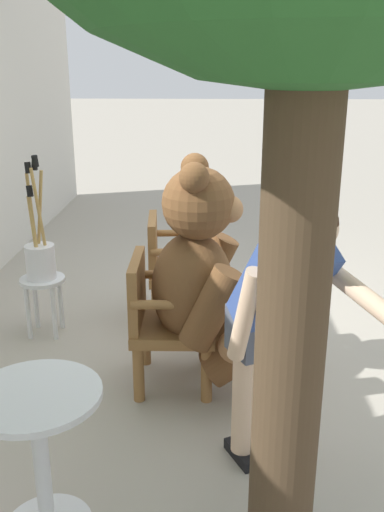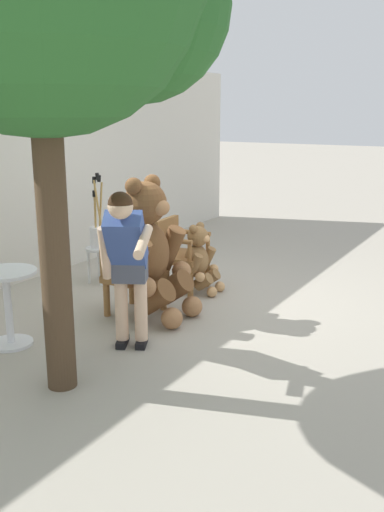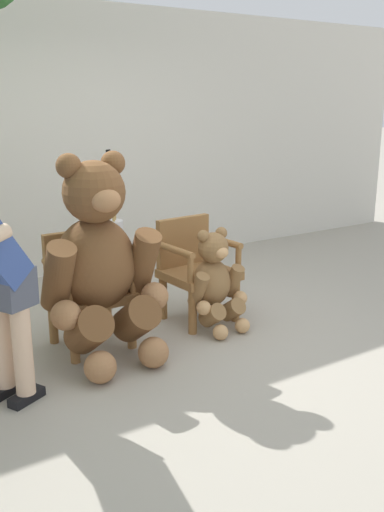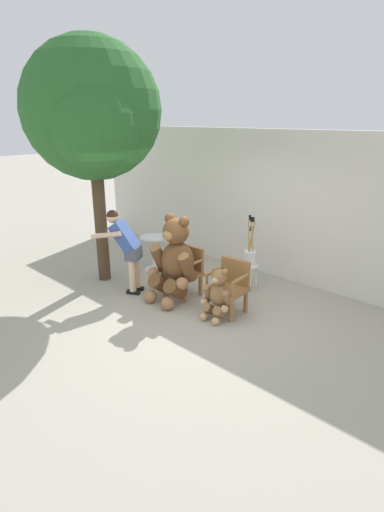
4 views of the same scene
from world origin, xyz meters
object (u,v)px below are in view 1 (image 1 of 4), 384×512
Objects in this scene: wooden_chair_right at (174,266)px; white_stool at (43,291)px; teddy_bear_large at (205,279)px; person_visitor at (278,312)px; brush_bucket at (40,254)px; wooden_chair_left at (164,317)px; round_side_table at (40,448)px; teddy_bear_small at (210,272)px.

white_stool is at bearing 107.38° from wooden_chair_right.
wooden_chair_right is 1.05m from teddy_bear_large.
person_visitor reaches higher than white_stool.
wooden_chair_right is at bearing -72.61° from brush_bucket.
wooden_chair_left is 0.58× the size of person_visitor.
white_stool is 0.64× the size of round_side_table.
wooden_chair_right is 1.05m from brush_bucket.
teddy_bear_large is at bearing -27.74° from round_side_table.
brush_bucket is at bearing 107.39° from wooden_chair_right.
wooden_chair_right is at bearing 14.98° from teddy_bear_large.
wooden_chair_right is 0.58× the size of person_visitor.
wooden_chair_right is 1.03× the size of teddy_bear_small.
person_visitor is (-1.84, -0.33, 0.49)m from teddy_bear_small.
white_stool is (-0.31, 0.98, -0.11)m from wooden_chair_right.
round_side_table is at bearing 161.95° from wooden_chair_left.
teddy_bear_large reaches higher than wooden_chair_left.
teddy_bear_large reaches higher than wooden_chair_right.
wooden_chair_right is at bearing 91.66° from teddy_bear_small.
wooden_chair_right is 1.87× the size of white_stool.
white_stool is 2.05m from round_side_table.
brush_bucket is at bearing 46.48° from person_visitor.
wooden_chair_right reaches higher than round_side_table.
white_stool is (-0.32, 1.27, -0.05)m from teddy_bear_small.
teddy_bear_large is 2.06× the size of round_side_table.
round_side_table is at bearing 113.40° from person_visitor.
wooden_chair_left is 1.03m from teddy_bear_small.
wooden_chair_right is 2.32m from round_side_table.
round_side_table is at bearing -164.11° from brush_bucket.
person_visitor reaches higher than brush_bucket.
round_side_table is (-1.97, -0.56, -0.20)m from brush_bucket.
wooden_chair_left is 0.37m from teddy_bear_large.
teddy_bear_large is 1.04m from teddy_bear_small.
teddy_bear_large is (0.00, -0.26, 0.27)m from wooden_chair_left.
brush_bucket is (-0.32, 1.27, 0.24)m from teddy_bear_small.
brush_bucket reaches higher than teddy_bear_small.
person_visitor is 2.07× the size of round_side_table.
brush_bucket reaches higher than wooden_chair_right.
teddy_bear_small reaches higher than white_stool.
teddy_bear_large is (-0.98, -0.26, 0.27)m from wooden_chair_right.
person_visitor is (-1.83, -0.62, 0.43)m from wooden_chair_right.
wooden_chair_left is at bearing 163.82° from teddy_bear_small.
person_visitor is at bearing -169.82° from teddy_bear_small.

